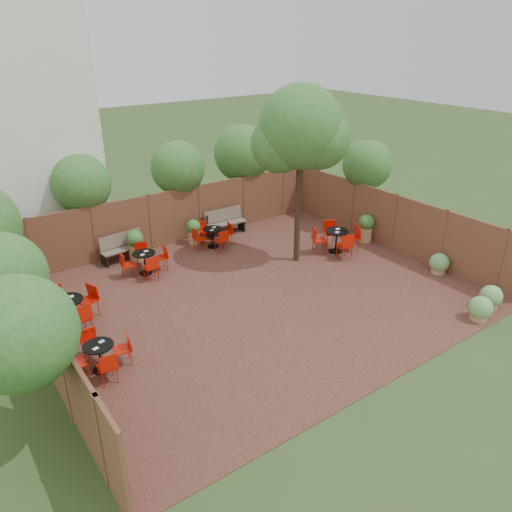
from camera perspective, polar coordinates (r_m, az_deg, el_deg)
ground at (r=14.75m, az=0.04°, el=-4.52°), size 80.00×80.00×0.00m
courtyard_paving at (r=14.74m, az=0.04°, el=-4.49°), size 12.00×10.00×0.02m
fence_back at (r=18.26m, az=-9.20°, el=4.54°), size 12.00×0.08×2.00m
fence_left at (r=12.24m, az=-23.65°, el=-8.08°), size 0.08×10.00×2.00m
fence_right at (r=18.17m, az=15.61°, el=3.82°), size 0.08×10.00×2.00m
neighbour_building at (r=18.96m, az=-26.69°, el=12.46°), size 5.00×4.00×8.00m
overhang_foliage at (r=15.31m, az=-12.59°, el=6.73°), size 15.31×10.45×2.36m
courtyard_tree at (r=15.61m, az=5.20°, el=13.93°), size 2.76×2.66×5.78m
park_bench_left at (r=17.31m, az=-15.16°, el=1.04°), size 1.56×0.64×0.94m
park_bench_right at (r=18.96m, az=-3.62°, el=4.02°), size 1.58×0.58×0.96m
bistro_tables at (r=15.21m, az=-7.44°, el=-1.83°), size 10.78×6.02×0.93m
planters at (r=17.07m, az=-7.47°, el=1.63°), size 11.85×4.21×1.07m
low_shrubs at (r=15.63m, az=23.36°, el=-3.51°), size 2.15×3.01×0.68m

